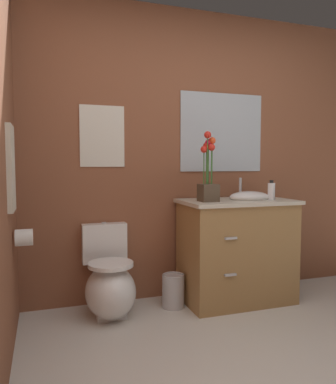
{
  "coord_description": "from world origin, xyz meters",
  "views": [
    {
      "loc": [
        -1.17,
        -1.3,
        1.16
      ],
      "look_at": [
        -0.25,
        1.44,
        0.95
      ],
      "focal_mm": 35.02,
      "sensor_mm": 36.0,
      "label": 1
    }
  ],
  "objects": [
    {
      "name": "toilet_paper_roll",
      "position": [
        -1.3,
        1.32,
        0.68
      ],
      "size": [
        0.11,
        0.11,
        0.11
      ],
      "primitive_type": "cylinder",
      "rotation": [
        0.0,
        1.57,
        0.0
      ],
      "color": "white"
    },
    {
      "name": "flower_vase",
      "position": [
        0.08,
        1.43,
        1.05
      ],
      "size": [
        0.14,
        0.14,
        0.56
      ],
      "color": "#4C3D2D",
      "rests_on": "vanity_cabinet"
    },
    {
      "name": "wall_mirror",
      "position": [
        0.37,
        1.78,
        1.45
      ],
      "size": [
        0.8,
        0.01,
        0.7
      ],
      "primitive_type": "cube",
      "color": "#B2BCC6"
    },
    {
      "name": "vanity_cabinet",
      "position": [
        0.38,
        1.49,
        0.44
      ],
      "size": [
        0.94,
        0.56,
        1.04
      ],
      "color": "#9E7242",
      "rests_on": "ground_plane"
    },
    {
      "name": "trash_bin",
      "position": [
        -0.19,
        1.51,
        0.14
      ],
      "size": [
        0.18,
        0.18,
        0.27
      ],
      "color": "#B7B7BC",
      "rests_on": "ground_plane"
    },
    {
      "name": "soap_bottle",
      "position": [
        0.66,
        1.41,
        0.94
      ],
      "size": [
        0.06,
        0.06,
        0.16
      ],
      "color": "white",
      "rests_on": "vanity_cabinet"
    },
    {
      "name": "hanging_towel",
      "position": [
        -1.35,
        1.15,
        1.14
      ],
      "size": [
        0.03,
        0.28,
        0.52
      ],
      "primitive_type": "cube",
      "color": "beige"
    },
    {
      "name": "wall_back",
      "position": [
        0.2,
        1.81,
        1.25
      ],
      "size": [
        4.26,
        0.05,
        2.5
      ],
      "primitive_type": "cube",
      "color": "brown",
      "rests_on": "ground_plane"
    },
    {
      "name": "wall_poster",
      "position": [
        -0.7,
        1.78,
        1.39
      ],
      "size": [
        0.36,
        0.01,
        0.5
      ],
      "primitive_type": "cube",
      "color": "silver"
    },
    {
      "name": "toilet",
      "position": [
        -0.7,
        1.51,
        0.24
      ],
      "size": [
        0.38,
        0.59,
        0.69
      ],
      "color": "white",
      "rests_on": "ground_plane"
    }
  ]
}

